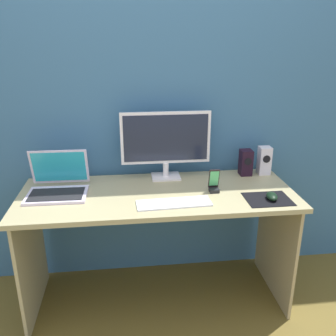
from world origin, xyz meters
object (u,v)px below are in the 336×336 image
Objects in this scene: speaker_near_monitor at (246,162)px; keyboard_external at (174,203)px; monitor at (166,142)px; speaker_right at (264,160)px; laptop at (58,185)px; mouse at (272,196)px; phone_in_dock at (214,184)px.

keyboard_external is at bearing -143.41° from speaker_near_monitor.
speaker_near_monitor reaches higher than keyboard_external.
monitor is 3.04× the size of speaker_right.
speaker_right is 1.30m from laptop.
speaker_right is at bearing 84.20° from mouse.
keyboard_external is (-0.52, -0.39, -0.08)m from speaker_near_monitor.
laptop is at bearing -165.36° from monitor.
speaker_right is 0.76m from keyboard_external.
speaker_near_monitor is 1.18m from laptop.
mouse is (-0.10, -0.39, -0.07)m from speaker_right.
phone_in_dock reaches higher than keyboard_external.
mouse is (0.55, -0.40, -0.22)m from monitor.
speaker_right is at bearing 0.01° from speaker_near_monitor.
mouse is at bearing -103.96° from speaker_right.
phone_in_dock is (0.90, -0.08, -0.00)m from laptop.
laptop reaches higher than phone_in_dock.
monitor reaches higher than speaker_right.
keyboard_external is 2.94× the size of phone_in_dock.
monitor is 5.58× the size of mouse.
keyboard_external is at bearing -150.49° from phone_in_dock.
monitor is at bearing 135.55° from phone_in_dock.
mouse is (1.19, -0.23, -0.03)m from laptop.
laptop is 1.21m from mouse.
speaker_right is at bearing 7.16° from laptop.
keyboard_external is at bearing -172.60° from mouse.
speaker_near_monitor is at bearing 7.91° from laptop.
speaker_right is 1.10× the size of speaker_near_monitor.
monitor is at bearing 151.96° from mouse.
phone_in_dock is at bearing 26.57° from keyboard_external.
mouse is at bearing -27.28° from phone_in_dock.
monitor reaches higher than phone_in_dock.
speaker_right is 0.45× the size of keyboard_external.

